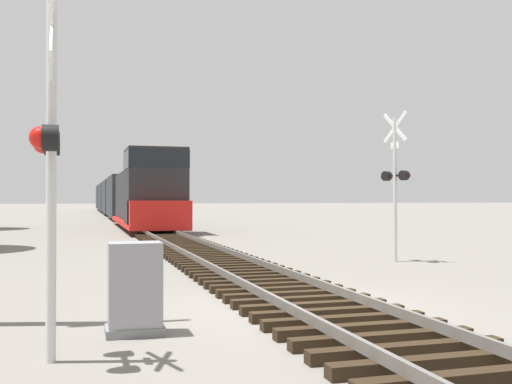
% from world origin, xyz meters
% --- Properties ---
extents(ground_plane, '(400.00, 400.00, 0.00)m').
position_xyz_m(ground_plane, '(0.00, 0.00, 0.00)').
color(ground_plane, slate).
extents(rail_track_bed, '(2.60, 160.00, 0.31)m').
position_xyz_m(rail_track_bed, '(0.00, -0.00, 0.14)').
color(rail_track_bed, black).
rests_on(rail_track_bed, ground).
extents(freight_train, '(3.12, 72.71, 4.54)m').
position_xyz_m(freight_train, '(0.00, 55.35, 1.99)').
color(freight_train, '#232326').
rests_on(freight_train, ground).
extents(crossing_signal_near, '(0.33, 1.00, 4.41)m').
position_xyz_m(crossing_signal_near, '(-4.17, -2.33, 2.48)').
color(crossing_signal_near, silver).
rests_on(crossing_signal_near, ground).
extents(crossing_signal_far, '(0.57, 1.01, 4.54)m').
position_xyz_m(crossing_signal_far, '(5.37, 6.46, 2.51)').
color(crossing_signal_far, silver).
rests_on(crossing_signal_far, ground).
extents(relay_cabinet, '(0.81, 0.58, 1.30)m').
position_xyz_m(relay_cabinet, '(-3.07, -1.15, 0.64)').
color(relay_cabinet, slate).
rests_on(relay_cabinet, ground).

